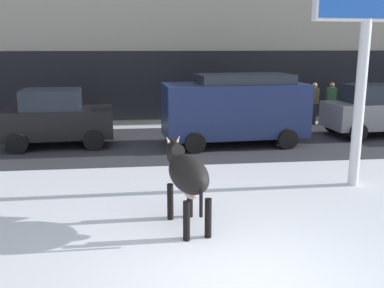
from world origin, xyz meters
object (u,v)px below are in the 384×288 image
cow_black (187,174)px  pedestrian_far_left (331,103)px  car_grey_hatchback (374,110)px  car_black_hatchback (57,118)px  pedestrian_near_billboard (314,103)px  car_navy_van (235,107)px

cow_black → pedestrian_far_left: (7.06, 9.76, -0.11)m
car_grey_hatchback → pedestrian_far_left: size_ratio=2.08×
car_black_hatchback → pedestrian_near_billboard: size_ratio=2.08×
car_black_hatchback → car_grey_hatchback: (11.09, 0.34, 0.00)m
cow_black → car_grey_hatchback: 10.55m
car_grey_hatchback → pedestrian_near_billboard: size_ratio=2.08×
pedestrian_near_billboard → pedestrian_far_left: 0.74m
car_navy_van → car_grey_hatchback: (5.31, 0.82, -0.32)m
cow_black → car_grey_hatchback: (7.60, 7.31, -0.07)m
cow_black → pedestrian_far_left: size_ratio=1.12×
pedestrian_far_left → pedestrian_near_billboard: bearing=180.0°
car_grey_hatchback → pedestrian_far_left: bearing=102.5°
car_black_hatchback → car_grey_hatchback: bearing=1.8°
cow_black → pedestrian_near_billboard: size_ratio=1.12×
car_navy_van → car_black_hatchback: bearing=175.3°
car_black_hatchback → car_navy_van: size_ratio=0.76×
car_black_hatchback → pedestrian_near_billboard: car_black_hatchback is taller
car_navy_van → cow_black: bearing=-109.5°
car_black_hatchback → car_navy_van: car_navy_van is taller
cow_black → car_navy_van: 6.89m
cow_black → pedestrian_far_left: pedestrian_far_left is taller
car_grey_hatchback → pedestrian_far_left: (-0.55, 2.45, -0.05)m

